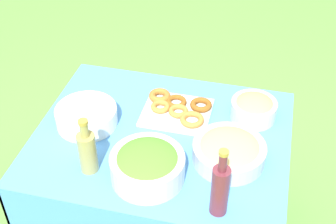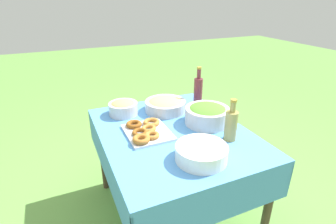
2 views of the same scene
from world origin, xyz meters
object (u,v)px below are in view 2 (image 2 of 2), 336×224
(salad_bowl, at_px, (207,114))
(donut_platter, at_px, (146,131))
(pasta_bowl, at_px, (165,105))
(wine_bottle, at_px, (198,91))
(olive_oil_bottle, at_px, (231,124))
(plate_stack, at_px, (201,153))
(bread_bowl, at_px, (123,107))

(salad_bowl, bearing_deg, donut_platter, -93.33)
(pasta_bowl, bearing_deg, wine_bottle, 89.97)
(pasta_bowl, height_order, wine_bottle, wine_bottle)
(pasta_bowl, bearing_deg, olive_oil_bottle, 18.99)
(wine_bottle, bearing_deg, olive_oil_bottle, -9.17)
(plate_stack, xyz_separation_m, olive_oil_bottle, (-0.12, 0.27, 0.06))
(donut_platter, height_order, olive_oil_bottle, olive_oil_bottle)
(pasta_bowl, relative_size, bread_bowl, 1.45)
(salad_bowl, relative_size, olive_oil_bottle, 1.14)
(donut_platter, relative_size, wine_bottle, 1.08)
(pasta_bowl, height_order, olive_oil_bottle, olive_oil_bottle)
(salad_bowl, xyz_separation_m, wine_bottle, (-0.30, 0.10, 0.05))
(olive_oil_bottle, bearing_deg, wine_bottle, 170.83)
(wine_bottle, distance_m, bread_bowl, 0.59)
(plate_stack, bearing_deg, olive_oil_bottle, 113.14)
(salad_bowl, bearing_deg, pasta_bowl, -149.74)
(bread_bowl, bearing_deg, wine_bottle, 82.97)
(donut_platter, bearing_deg, salad_bowl, 86.67)
(salad_bowl, height_order, pasta_bowl, salad_bowl)
(pasta_bowl, xyz_separation_m, wine_bottle, (0.00, 0.28, 0.07))
(donut_platter, bearing_deg, plate_stack, 24.08)
(donut_platter, relative_size, plate_stack, 1.20)
(donut_platter, distance_m, plate_stack, 0.42)
(olive_oil_bottle, height_order, wine_bottle, wine_bottle)
(plate_stack, bearing_deg, bread_bowl, -163.16)
(olive_oil_bottle, bearing_deg, plate_stack, -66.86)
(donut_platter, distance_m, wine_bottle, 0.61)
(pasta_bowl, bearing_deg, donut_platter, -42.68)
(donut_platter, relative_size, bread_bowl, 1.59)
(plate_stack, bearing_deg, wine_bottle, 151.54)
(wine_bottle, bearing_deg, bread_bowl, -97.03)
(pasta_bowl, distance_m, wine_bottle, 0.29)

